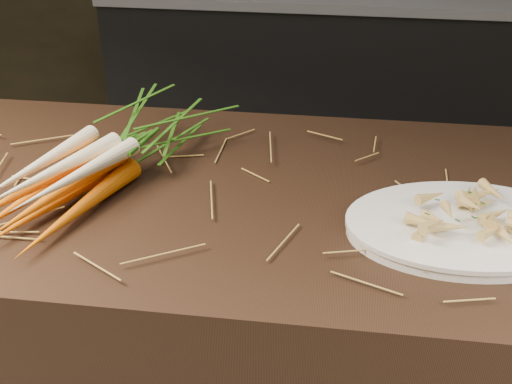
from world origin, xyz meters
TOP-DOWN VIEW (x-y plane):
  - main_counter at (0.00, 0.30)m, footprint 2.40×0.70m
  - back_counter at (0.30, 2.18)m, footprint 1.82×0.62m
  - straw_bedding at (0.00, 0.30)m, footprint 1.40×0.60m
  - root_veg_bunch at (0.02, 0.33)m, footprint 0.37×0.59m
  - serving_platter at (0.65, 0.20)m, footprint 0.42×0.31m
  - roasted_veg_heap at (0.65, 0.20)m, footprint 0.21×0.16m

SIDE VIEW (x-z plane):
  - back_counter at x=0.30m, z-range 0.00..0.84m
  - main_counter at x=0.00m, z-range 0.00..0.90m
  - straw_bedding at x=0.00m, z-range 0.90..0.92m
  - serving_platter at x=0.65m, z-range 0.90..0.92m
  - roasted_veg_heap at x=0.65m, z-range 0.92..0.96m
  - root_veg_bunch at x=0.02m, z-range 0.90..1.01m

